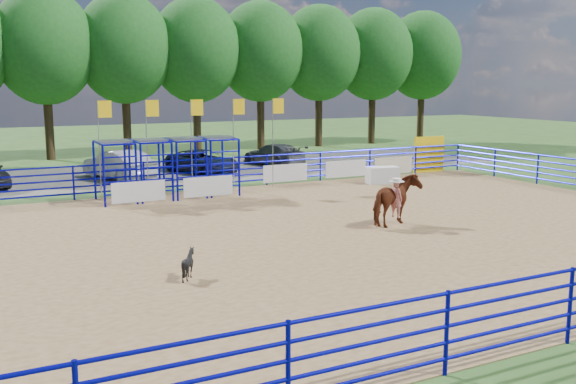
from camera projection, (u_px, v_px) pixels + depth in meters
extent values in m
plane|color=#3C6327|center=(313.00, 235.00, 21.06)|extent=(120.00, 120.00, 0.00)
cube|color=#9F7D4F|center=(313.00, 234.00, 21.06)|extent=(30.00, 20.00, 0.02)
cube|color=slate|center=(166.00, 172.00, 36.00)|extent=(40.00, 10.00, 0.01)
cube|color=white|center=(382.00, 175.00, 31.59)|extent=(1.66, 1.00, 0.83)
imported|color=maroon|center=(396.00, 201.00, 22.19)|extent=(2.29, 1.66, 1.76)
imported|color=red|center=(397.00, 181.00, 22.07)|extent=(0.46, 0.55, 1.28)
cylinder|color=white|center=(397.00, 162.00, 21.96)|extent=(0.54, 0.54, 0.12)
imported|color=black|center=(188.00, 264.00, 16.21)|extent=(0.81, 0.75, 0.75)
imported|color=#9A9EA3|center=(119.00, 165.00, 32.90)|extent=(3.03, 4.88, 1.52)
imported|color=#161A38|center=(203.00, 162.00, 35.30)|extent=(3.61, 5.04, 1.27)
imported|color=#5A5A5C|center=(274.00, 154.00, 38.79)|extent=(2.89, 4.76, 1.29)
cube|color=white|center=(139.00, 192.00, 26.10)|extent=(2.20, 0.04, 0.85)
cube|color=white|center=(208.00, 186.00, 27.44)|extent=(2.20, 0.04, 0.85)
cube|color=white|center=(285.00, 173.00, 31.51)|extent=(2.40, 0.04, 0.85)
cube|color=white|center=(346.00, 169.00, 33.07)|extent=(2.40, 0.04, 0.85)
cube|color=beige|center=(393.00, 165.00, 34.41)|extent=(2.40, 0.04, 0.90)
cube|color=yellow|center=(429.00, 154.00, 35.57)|extent=(2.00, 0.12, 2.00)
cylinder|color=#3F2B19|center=(49.00, 123.00, 41.27)|extent=(0.56, 0.56, 4.80)
ellipsoid|color=#1A511A|center=(44.00, 41.00, 40.41)|extent=(6.40, 6.40, 7.36)
cylinder|color=#3F2B19|center=(127.00, 121.00, 43.51)|extent=(0.56, 0.56, 4.80)
ellipsoid|color=#1A511A|center=(123.00, 43.00, 42.64)|extent=(6.40, 6.40, 7.36)
cylinder|color=#3F2B19|center=(197.00, 119.00, 45.74)|extent=(0.56, 0.56, 4.80)
ellipsoid|color=#1A511A|center=(195.00, 45.00, 44.87)|extent=(6.40, 6.40, 7.36)
cylinder|color=#3F2B19|center=(261.00, 117.00, 47.97)|extent=(0.56, 0.56, 4.80)
ellipsoid|color=#1A511A|center=(260.00, 47.00, 47.11)|extent=(6.40, 6.40, 7.36)
cylinder|color=#3F2B19|center=(319.00, 116.00, 50.21)|extent=(0.56, 0.56, 4.80)
ellipsoid|color=#1A511A|center=(319.00, 48.00, 49.34)|extent=(6.40, 6.40, 7.36)
cylinder|color=#3F2B19|center=(372.00, 114.00, 52.44)|extent=(0.56, 0.56, 4.80)
ellipsoid|color=#1A511A|center=(373.00, 50.00, 51.57)|extent=(6.40, 6.40, 7.36)
cylinder|color=#3F2B19|center=(421.00, 113.00, 54.67)|extent=(0.56, 0.56, 4.80)
ellipsoid|color=#1A511A|center=(423.00, 51.00, 53.81)|extent=(6.40, 6.40, 7.36)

